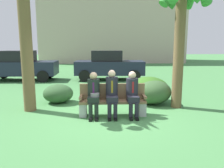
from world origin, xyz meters
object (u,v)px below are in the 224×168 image
object	(u,v)px
shrub_mid_lawn	(58,94)
shrub_far_lawn	(148,89)
seated_man_middle	(112,91)
building_backdrop	(112,22)
shrub_near_bench	(152,92)
park_bench	(113,101)
seated_man_left	(94,92)
parked_car_near	(21,66)
parked_car_far	(109,65)
seated_man_right	(132,91)
palm_tree_tall	(182,9)

from	to	relation	value
shrub_mid_lawn	shrub_far_lawn	world-z (taller)	shrub_far_lawn
seated_man_middle	building_backdrop	bearing A→B (deg)	87.21
shrub_near_bench	park_bench	bearing A→B (deg)	-139.59
seated_man_left	parked_car_near	bearing A→B (deg)	122.53
shrub_near_bench	parked_car_far	xyz separation A→B (m)	(-1.26, 5.44, 0.42)
park_bench	parked_car_near	world-z (taller)	parked_car_near
shrub_mid_lawn	building_backdrop	distance (m)	20.35
shrub_near_bench	shrub_mid_lawn	xyz separation A→B (m)	(-3.24, 0.29, -0.09)
seated_man_left	shrub_near_bench	size ratio (longest dim) A/B	0.94
shrub_mid_lawn	building_backdrop	size ratio (longest dim) A/B	0.06
seated_man_left	shrub_mid_lawn	size ratio (longest dim) A/B	1.21
shrub_far_lawn	seated_man_middle	bearing A→B (deg)	-131.56
shrub_mid_lawn	shrub_near_bench	bearing A→B (deg)	-5.09
shrub_near_bench	shrub_mid_lawn	size ratio (longest dim) A/B	1.29
park_bench	seated_man_right	size ratio (longest dim) A/B	1.48
shrub_mid_lawn	palm_tree_tall	bearing A→B (deg)	-11.33
seated_man_left	building_backdrop	world-z (taller)	building_backdrop
park_bench	seated_man_right	bearing A→B (deg)	-12.97
seated_man_left	shrub_far_lawn	size ratio (longest dim) A/B	0.87
park_bench	shrub_far_lawn	world-z (taller)	shrub_far_lawn
seated_man_right	parked_car_near	bearing A→B (deg)	128.68
seated_man_middle	shrub_mid_lawn	world-z (taller)	seated_man_middle
shrub_near_bench	parked_car_near	distance (m)	8.29
seated_man_right	parked_car_far	bearing A→B (deg)	93.48
building_backdrop	seated_man_left	bearing A→B (deg)	-94.16
shrub_near_bench	parked_car_near	size ratio (longest dim) A/B	0.34
seated_man_middle	palm_tree_tall	size ratio (longest dim) A/B	0.30
parked_car_far	seated_man_left	bearing A→B (deg)	-95.74
park_bench	parked_car_far	bearing A→B (deg)	88.76
seated_man_left	building_backdrop	size ratio (longest dim) A/B	0.08
shrub_near_bench	seated_man_middle	bearing A→B (deg)	-137.30
shrub_near_bench	seated_man_right	bearing A→B (deg)	-122.68
seated_man_right	palm_tree_tall	size ratio (longest dim) A/B	0.29
parked_car_near	parked_car_far	distance (m)	4.99
seated_man_right	shrub_near_bench	world-z (taller)	seated_man_right
shrub_mid_lawn	parked_car_far	bearing A→B (deg)	69.02
palm_tree_tall	shrub_near_bench	distance (m)	2.81
seated_man_middle	parked_car_near	distance (m)	8.29
seated_man_left	shrub_far_lawn	world-z (taller)	seated_man_left
palm_tree_tall	seated_man_left	bearing A→B (deg)	-162.85
seated_man_left	palm_tree_tall	xyz separation A→B (m)	(2.67, 0.83, 2.38)
shrub_mid_lawn	shrub_far_lawn	distance (m)	3.18
seated_man_right	building_backdrop	xyz separation A→B (m)	(0.46, 21.29, 3.95)
palm_tree_tall	building_backdrop	bearing A→B (deg)	93.14
seated_man_left	parked_car_far	size ratio (longest dim) A/B	0.32
park_bench	palm_tree_tall	distance (m)	3.48
seated_man_right	building_backdrop	size ratio (longest dim) A/B	0.08
seated_man_left	building_backdrop	distance (m)	21.72
palm_tree_tall	shrub_far_lawn	world-z (taller)	palm_tree_tall
seated_man_right	seated_man_middle	bearing A→B (deg)	179.58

